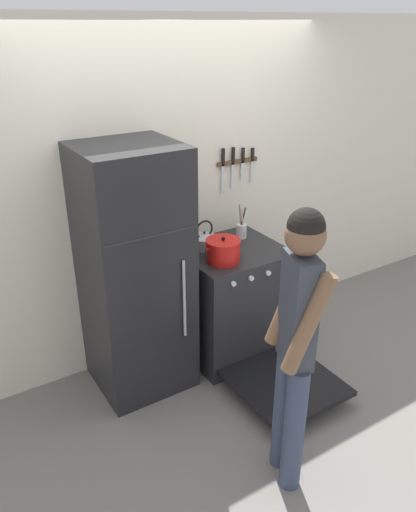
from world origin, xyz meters
TOP-DOWN VIEW (x-y plane):
  - ground_plane at (0.00, 0.00)m, footprint 14.00×14.00m
  - wall_back at (0.00, 0.03)m, footprint 10.00×0.06m
  - refrigerator at (-0.49, -0.31)m, footprint 0.66×0.65m
  - stove_range at (0.30, -0.38)m, footprint 0.77×1.42m
  - dutch_oven_pot at (0.13, -0.49)m, footprint 0.30×0.26m
  - tea_kettle at (0.14, -0.21)m, footprint 0.24×0.19m
  - utensil_jar at (0.49, -0.20)m, footprint 0.08×0.09m
  - person at (-0.15, -1.59)m, footprint 0.35×0.41m
  - wall_knife_strip at (0.56, -0.02)m, footprint 0.38×0.03m

SIDE VIEW (x-z plane):
  - ground_plane at x=0.00m, z-range 0.00..0.00m
  - stove_range at x=0.30m, z-range 0.00..0.90m
  - refrigerator at x=-0.49m, z-range 0.00..1.80m
  - tea_kettle at x=0.14m, z-range 0.86..1.08m
  - person at x=-0.15m, z-range 0.12..1.83m
  - utensil_jar at x=0.49m, z-range 0.84..1.11m
  - dutch_oven_pot at x=0.13m, z-range 0.89..1.09m
  - wall_back at x=0.00m, z-range 0.00..2.55m
  - wall_knife_strip at x=0.56m, z-range 1.30..1.66m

